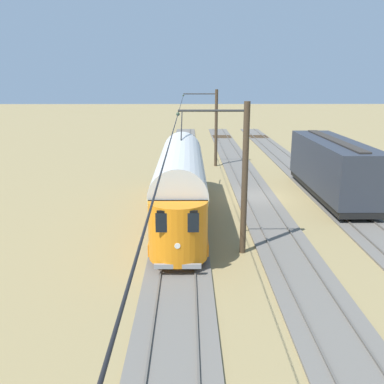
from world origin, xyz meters
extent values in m
plane|color=#937F51|center=(0.00, 0.00, 0.00)|extent=(220.00, 220.00, 0.00)
cube|color=#666059|center=(-5.10, 0.00, 0.05)|extent=(2.80, 80.00, 0.10)
cube|color=#59544C|center=(-4.38, 0.00, 0.14)|extent=(0.07, 80.00, 0.08)
cube|color=#59544C|center=(-5.81, 0.00, 0.14)|extent=(0.07, 80.00, 0.08)
cube|color=#47331E|center=(-5.10, -32.00, 0.11)|extent=(2.50, 0.24, 0.08)
cube|color=#47331E|center=(-5.10, -31.35, 0.11)|extent=(2.50, 0.24, 0.08)
cube|color=#47331E|center=(-5.10, -30.70, 0.11)|extent=(2.50, 0.24, 0.08)
cube|color=#47331E|center=(-5.10, -30.05, 0.11)|extent=(2.50, 0.24, 0.08)
cube|color=#47331E|center=(-5.10, -29.40, 0.11)|extent=(2.50, 0.24, 0.08)
cube|color=#666059|center=(0.00, 0.00, 0.05)|extent=(2.80, 80.00, 0.10)
cube|color=#59544C|center=(0.72, 0.00, 0.14)|extent=(0.07, 80.00, 0.08)
cube|color=#59544C|center=(-0.72, 0.00, 0.14)|extent=(0.07, 80.00, 0.08)
cube|color=#47331E|center=(0.00, -32.00, 0.11)|extent=(2.50, 0.24, 0.08)
cube|color=#47331E|center=(0.00, -31.35, 0.11)|extent=(2.50, 0.24, 0.08)
cube|color=#47331E|center=(0.00, -30.70, 0.11)|extent=(2.50, 0.24, 0.08)
cube|color=#47331E|center=(0.00, -30.05, 0.11)|extent=(2.50, 0.24, 0.08)
cube|color=#47331E|center=(0.00, -29.40, 0.11)|extent=(2.50, 0.24, 0.08)
cube|color=#666059|center=(5.10, 0.00, 0.05)|extent=(2.80, 80.00, 0.10)
cube|color=#59544C|center=(5.81, 0.00, 0.14)|extent=(0.07, 80.00, 0.08)
cube|color=#59544C|center=(4.38, 0.00, 0.14)|extent=(0.07, 80.00, 0.08)
cube|color=#47331E|center=(5.10, -32.00, 0.11)|extent=(2.50, 0.24, 0.08)
cube|color=#47331E|center=(5.10, -31.35, 0.11)|extent=(2.50, 0.24, 0.08)
cube|color=#47331E|center=(5.10, -30.70, 0.11)|extent=(2.50, 0.24, 0.08)
cube|color=#47331E|center=(5.10, -30.05, 0.11)|extent=(2.50, 0.24, 0.08)
cube|color=#47331E|center=(5.10, -29.40, 0.11)|extent=(2.50, 0.24, 0.08)
cube|color=orange|center=(5.10, 4.45, 0.71)|extent=(2.65, 13.16, 0.55)
cube|color=orange|center=(5.10, 4.45, 1.46)|extent=(2.55, 13.16, 0.95)
cube|color=yellow|center=(5.10, 4.45, 2.46)|extent=(2.55, 13.16, 1.05)
cylinder|color=silver|center=(5.10, 4.45, 2.98)|extent=(2.65, 12.90, 2.65)
cylinder|color=orange|center=(5.10, 10.98, 1.70)|extent=(2.55, 2.55, 2.55)
cylinder|color=orange|center=(5.10, -2.08, 1.70)|extent=(2.55, 2.55, 2.55)
cube|color=black|center=(5.10, 12.12, 2.72)|extent=(1.63, 0.08, 0.36)
cube|color=black|center=(5.10, 12.16, 2.41)|extent=(1.73, 0.06, 0.80)
cube|color=black|center=(6.39, 4.45, 2.46)|extent=(0.04, 11.05, 0.80)
cube|color=black|center=(3.80, 4.45, 2.46)|extent=(0.04, 11.05, 0.80)
cylinder|color=silver|center=(5.10, 12.24, 1.46)|extent=(0.24, 0.06, 0.24)
cube|color=gray|center=(5.10, 12.18, 0.53)|extent=(1.94, 0.12, 0.20)
cylinder|color=black|center=(5.10, -0.14, 5.03)|extent=(0.07, 5.25, 1.51)
cylinder|color=black|center=(5.81, 8.66, 0.56)|extent=(0.10, 0.76, 0.76)
cylinder|color=black|center=(4.38, 8.66, 0.56)|extent=(0.10, 0.76, 0.76)
cylinder|color=black|center=(5.81, 0.24, 0.56)|extent=(0.10, 0.76, 0.76)
cylinder|color=black|center=(4.38, 0.24, 0.56)|extent=(0.10, 0.76, 0.76)
cube|color=#2D333D|center=(-5.10, 0.05, 2.33)|extent=(2.90, 11.49, 3.20)
cube|color=#332D28|center=(-5.10, 0.05, 3.99)|extent=(0.70, 10.34, 0.08)
cube|color=black|center=(-5.10, 0.05, 0.53)|extent=(2.70, 11.49, 0.36)
cube|color=black|center=(-6.58, 0.05, 2.07)|extent=(0.06, 2.20, 2.56)
cylinder|color=black|center=(-5.81, -3.98, 0.60)|extent=(0.10, 0.84, 0.84)
cylinder|color=black|center=(-4.38, -3.98, 0.60)|extent=(0.10, 0.84, 0.84)
cylinder|color=black|center=(-5.81, 4.07, 0.60)|extent=(0.10, 0.84, 0.84)
cylinder|color=black|center=(-4.38, 4.07, 0.60)|extent=(0.10, 0.84, 0.84)
cylinder|color=#423323|center=(2.10, -10.91, 3.50)|extent=(0.28, 0.28, 7.01)
cylinder|color=#2D2D2D|center=(3.60, -10.91, 6.61)|extent=(2.99, 0.10, 0.10)
sphere|color=#334733|center=(5.10, -10.91, 6.46)|extent=(0.16, 0.16, 0.16)
cylinder|color=#423323|center=(2.10, 9.53, 3.50)|extent=(0.28, 0.28, 7.01)
cylinder|color=#2D2D2D|center=(3.60, 9.53, 6.61)|extent=(2.99, 0.10, 0.10)
sphere|color=#334733|center=(5.10, 9.53, 6.46)|extent=(0.16, 0.16, 0.16)
cylinder|color=black|center=(5.10, 9.53, 6.46)|extent=(0.03, 44.89, 0.03)
cylinder|color=black|center=(3.60, -10.91, 6.61)|extent=(2.99, 0.02, 0.02)
cylinder|color=black|center=(-6.84, -12.42, 0.55)|extent=(0.08, 0.08, 1.10)
cylinder|color=red|center=(-6.84, -12.42, 1.22)|extent=(0.30, 0.30, 0.03)
cylinder|color=#262626|center=(-6.66, -12.42, 0.35)|extent=(0.33, 0.04, 0.54)
camera|label=1|loc=(4.64, 28.11, 7.96)|focal=39.66mm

